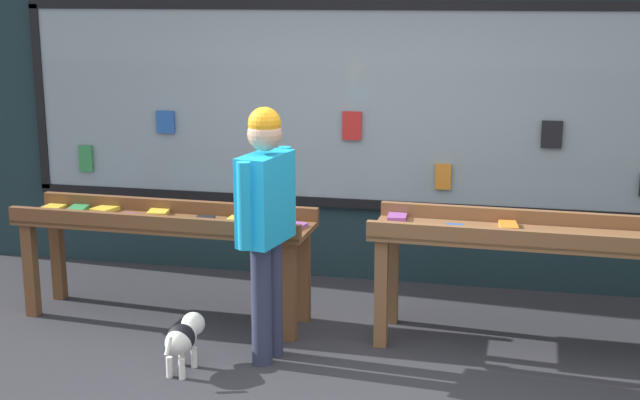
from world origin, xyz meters
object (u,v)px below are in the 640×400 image
(display_table_left, at_px, (165,230))
(small_dog, at_px, (183,337))
(display_table_right, at_px, (535,247))
(person_browsing, at_px, (266,214))

(display_table_left, distance_m, small_dog, 1.13)
(display_table_right, distance_m, person_browsing, 1.91)
(display_table_right, bearing_deg, small_dog, -158.39)
(person_browsing, xyz_separation_m, small_dog, (-0.50, -0.30, -0.81))
(display_table_left, relative_size, small_dog, 4.46)
(display_table_left, relative_size, display_table_right, 1.00)
(display_table_left, xyz_separation_m, display_table_right, (2.76, -0.00, 0.04))
(display_table_left, relative_size, person_browsing, 1.32)
(display_table_right, bearing_deg, display_table_left, 179.92)
(display_table_left, distance_m, person_browsing, 1.20)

